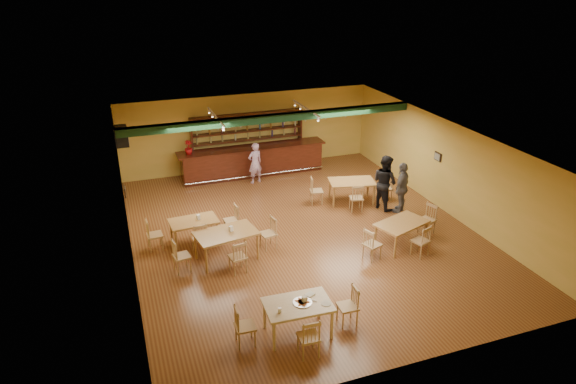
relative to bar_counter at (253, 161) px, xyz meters
name	(u,v)px	position (x,y,z in m)	size (l,w,h in m)	color
floor	(303,233)	(0.10, -5.15, -0.56)	(12.00, 12.00, 0.00)	brown
ceiling_beam	(273,118)	(0.10, -2.35, 2.31)	(10.00, 0.30, 0.25)	black
track_rail_left	(216,116)	(-1.70, -1.75, 2.38)	(0.05, 2.50, 0.05)	silver
track_rail_right	(306,108)	(1.50, -1.75, 2.38)	(0.05, 2.50, 0.05)	silver
ac_unit	(122,136)	(-4.70, -0.95, 1.79)	(0.34, 0.70, 0.48)	silver
picture_left	(125,191)	(-4.87, -4.15, 1.14)	(0.04, 0.34, 0.28)	black
picture_right	(438,157)	(5.07, -4.65, 1.14)	(0.04, 0.34, 0.28)	black
bar_counter	(253,161)	(0.00, 0.00, 0.00)	(5.75, 0.85, 1.13)	#39160B
back_bar_hutch	(248,142)	(0.00, 0.63, 0.57)	(4.45, 0.40, 2.28)	#39160B
poinsettia	(188,147)	(-2.43, 0.00, 0.83)	(0.29, 0.29, 0.52)	#A60F12
dining_table_a	(194,231)	(-3.10, -4.57, -0.22)	(1.38, 0.83, 0.69)	#A56E3A
dining_table_b	(351,191)	(2.49, -3.58, -0.18)	(1.53, 0.92, 0.77)	#A56E3A
dining_table_c	(227,246)	(-2.43, -5.87, -0.15)	(1.66, 0.99, 0.83)	#A56E3A
dining_table_d	(401,234)	(2.48, -6.83, -0.19)	(1.50, 0.90, 0.75)	#A56E3A
near_table	(298,318)	(-1.70, -9.47, -0.18)	(1.45, 0.93, 0.78)	tan
pizza_tray	(302,302)	(-1.59, -9.47, 0.22)	(0.40, 0.40, 0.01)	silver
parmesan_shaker	(280,310)	(-2.16, -9.62, 0.27)	(0.07, 0.07, 0.11)	#EAE5C6
napkin_stack	(310,295)	(-1.33, -9.26, 0.23)	(0.20, 0.15, 0.03)	white
pizza_server	(308,299)	(-1.44, -9.42, 0.23)	(0.32, 0.09, 0.00)	silver
side_plate	(326,304)	(-1.13, -9.68, 0.22)	(0.22, 0.22, 0.01)	white
patron_bar	(255,163)	(-0.14, -0.83, 0.22)	(0.57, 0.37, 1.56)	#934FAC
patron_right_a	(385,182)	(3.29, -4.38, 0.36)	(0.90, 0.70, 1.86)	black
patron_right_b	(402,187)	(3.68, -4.83, 0.29)	(1.01, 0.42, 1.72)	slate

